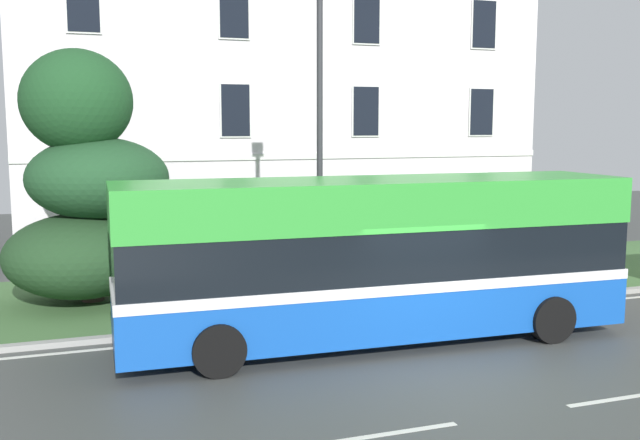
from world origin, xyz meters
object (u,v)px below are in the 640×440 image
street_lamp_post (320,125)px  litter_bin (421,276)px  single_decker_bus (376,257)px  georgian_townhouse (267,79)px  evergreen_tree (86,191)px

street_lamp_post → litter_bin: (2.68, 0.05, -3.71)m
single_decker_bus → street_lamp_post: size_ratio=1.39×
georgian_townhouse → street_lamp_post: georgian_townhouse is taller
georgian_townhouse → litter_bin: (0.86, -11.37, -5.46)m
georgian_townhouse → litter_bin: 12.64m
single_decker_bus → street_lamp_post: 3.73m
street_lamp_post → georgian_townhouse: bearing=80.9°
georgian_townhouse → single_decker_bus: (-1.53, -14.04, -4.38)m
georgian_townhouse → street_lamp_post: bearing=-99.1°
georgian_townhouse → litter_bin: georgian_townhouse is taller
evergreen_tree → litter_bin: bearing=-16.8°
evergreen_tree → single_decker_bus: size_ratio=0.58×
georgian_townhouse → single_decker_bus: georgian_townhouse is taller
georgian_townhouse → single_decker_bus: size_ratio=1.75×
single_decker_bus → street_lamp_post: bearing=98.2°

